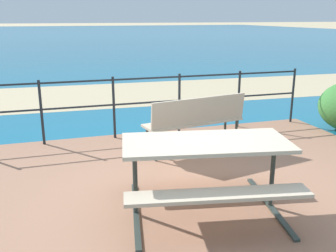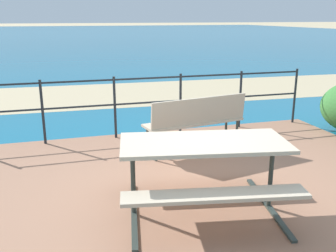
# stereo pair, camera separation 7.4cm
# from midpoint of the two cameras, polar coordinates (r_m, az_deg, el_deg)

# --- Properties ---
(ground_plane) EXTENTS (240.00, 240.00, 0.00)m
(ground_plane) POSITION_cam_midpoint_polar(r_m,az_deg,el_deg) (4.71, 3.92, -10.47)
(ground_plane) COLOR tan
(patio_paving) EXTENTS (6.40, 5.20, 0.06)m
(patio_paving) POSITION_cam_midpoint_polar(r_m,az_deg,el_deg) (4.70, 3.93, -10.14)
(patio_paving) COLOR #996B51
(patio_paving) RESTS_ON ground
(sea_water) EXTENTS (90.00, 90.00, 0.01)m
(sea_water) POSITION_cam_midpoint_polar(r_m,az_deg,el_deg) (44.00, -15.49, 12.80)
(sea_water) COLOR #196B8E
(sea_water) RESTS_ON ground
(beach_strip) EXTENTS (54.08, 5.19, 0.01)m
(beach_strip) POSITION_cam_midpoint_polar(r_m,az_deg,el_deg) (10.76, -8.60, 4.68)
(beach_strip) COLOR tan
(beach_strip) RESTS_ON ground
(picnic_table) EXTENTS (1.95, 1.69, 0.80)m
(picnic_table) POSITION_cam_midpoint_polar(r_m,az_deg,el_deg) (4.03, 5.12, -4.73)
(picnic_table) COLOR #BCAD93
(picnic_table) RESTS_ON patio_paving
(park_bench) EXTENTS (1.65, 0.70, 0.88)m
(park_bench) POSITION_cam_midpoint_polar(r_m,az_deg,el_deg) (5.84, 3.87, 1.21)
(park_bench) COLOR #BCAD93
(park_bench) RESTS_ON patio_paving
(railing_fence) EXTENTS (5.94, 0.04, 1.07)m
(railing_fence) POSITION_cam_midpoint_polar(r_m,az_deg,el_deg) (6.68, -3.43, 4.17)
(railing_fence) COLOR #1E2328
(railing_fence) RESTS_ON patio_paving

